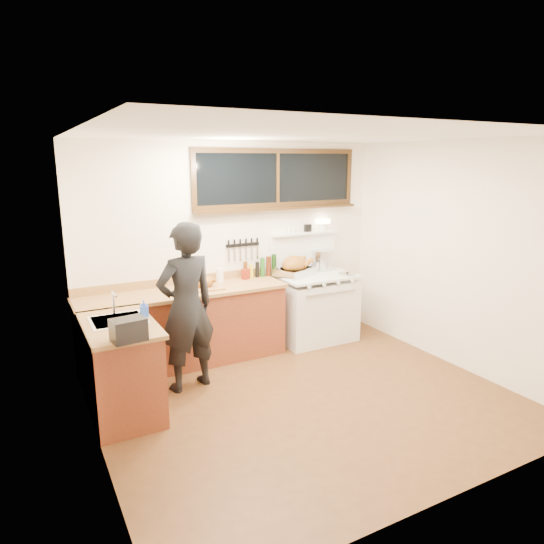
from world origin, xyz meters
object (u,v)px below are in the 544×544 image
cutting_board (204,284)px  man (186,307)px  vintage_stove (315,306)px  roast_turkey (295,267)px

cutting_board → man: bearing=-125.1°
vintage_stove → cutting_board: 1.63m
man → cutting_board: 0.73m
roast_turkey → man: bearing=-158.5°
vintage_stove → cutting_board: (-1.55, 0.01, 0.49)m
man → cutting_board: (0.42, 0.59, 0.06)m
vintage_stove → roast_turkey: 0.61m
man → roast_turkey: man is taller
vintage_stove → roast_turkey: bearing=161.9°
cutting_board → roast_turkey: roast_turkey is taller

